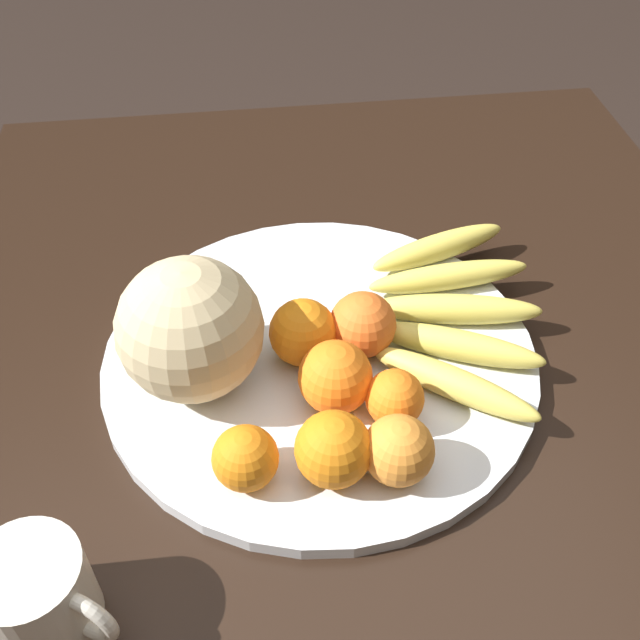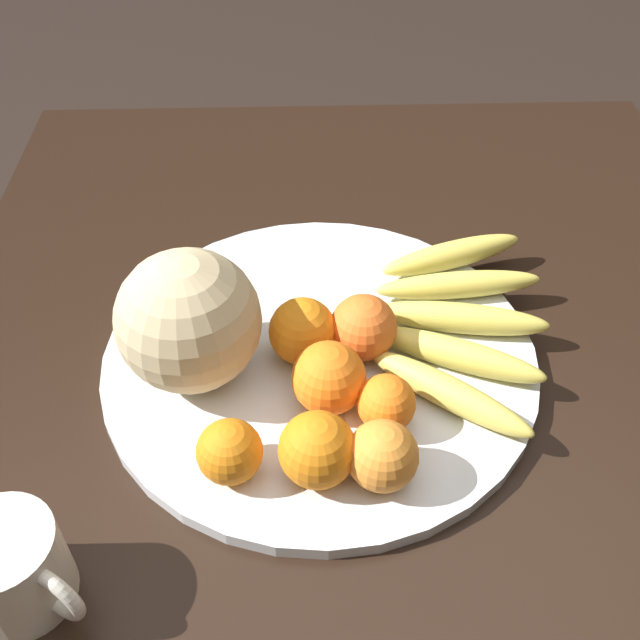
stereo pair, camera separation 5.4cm
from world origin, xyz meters
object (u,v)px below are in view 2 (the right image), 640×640
(fruit_bowl, at_px, (320,357))
(melon, at_px, (188,321))
(orange_front_left, at_px, (387,456))
(produce_tag, at_px, (362,433))
(banana_bunch, at_px, (455,318))
(orange_mid_center, at_px, (363,328))
(ceramic_mug, at_px, (14,569))
(orange_back_right, at_px, (303,331))
(orange_back_left, at_px, (386,403))
(orange_front_right, at_px, (317,450))
(orange_top_small, at_px, (329,378))
(orange_side_extra, at_px, (230,452))
(kitchen_table, at_px, (367,456))

(fruit_bowl, xyz_separation_m, melon, (0.02, -0.13, 0.08))
(orange_front_left, xyz_separation_m, produce_tag, (-0.05, -0.02, -0.03))
(banana_bunch, relative_size, orange_mid_center, 4.61)
(ceramic_mug, bearing_deg, orange_back_right, 137.14)
(orange_back_right, bearing_deg, produce_tag, 27.45)
(orange_back_right, bearing_deg, orange_back_left, 40.15)
(orange_front_right, bearing_deg, orange_back_right, -175.84)
(fruit_bowl, bearing_deg, orange_back_right, -81.24)
(orange_top_small, bearing_deg, orange_front_right, -9.18)
(melon, relative_size, orange_back_right, 2.04)
(melon, bearing_deg, orange_front_right, 43.05)
(melon, xyz_separation_m, orange_front_left, (0.14, 0.19, -0.04))
(fruit_bowl, relative_size, orange_top_small, 6.29)
(fruit_bowl, height_order, orange_top_small, orange_top_small)
(orange_front_left, height_order, orange_side_extra, orange_front_left)
(orange_side_extra, relative_size, produce_tag, 0.63)
(banana_bunch, relative_size, orange_side_extra, 5.37)
(orange_front_right, xyz_separation_m, orange_mid_center, (-0.16, 0.05, -0.00))
(fruit_bowl, bearing_deg, orange_front_right, -2.69)
(orange_front_right, distance_m, orange_side_extra, 0.08)
(melon, bearing_deg, produce_tag, 62.26)
(fruit_bowl, distance_m, banana_bunch, 0.16)
(orange_top_small, bearing_deg, orange_back_left, 63.80)
(orange_mid_center, distance_m, orange_back_left, 0.10)
(orange_mid_center, relative_size, orange_back_left, 1.23)
(orange_back_left, bearing_deg, orange_back_right, -139.85)
(orange_mid_center, xyz_separation_m, produce_tag, (0.11, -0.01, -0.03))
(fruit_bowl, distance_m, orange_front_right, 0.16)
(banana_bunch, bearing_deg, orange_top_small, -135.12)
(melon, distance_m, orange_top_small, 0.15)
(banana_bunch, relative_size, produce_tag, 3.36)
(kitchen_table, bearing_deg, orange_back_right, -128.13)
(produce_tag, bearing_deg, orange_back_left, 120.32)
(orange_side_extra, bearing_deg, melon, -161.03)
(orange_front_right, distance_m, orange_back_right, 0.15)
(kitchen_table, height_order, orange_mid_center, orange_mid_center)
(orange_front_right, height_order, orange_top_small, orange_top_small)
(orange_front_right, bearing_deg, orange_mid_center, 161.20)
(kitchen_table, height_order, produce_tag, produce_tag)
(melon, relative_size, orange_top_small, 1.97)
(fruit_bowl, relative_size, orange_front_right, 6.52)
(fruit_bowl, distance_m, melon, 0.16)
(orange_front_left, xyz_separation_m, orange_side_extra, (-0.01, -0.14, -0.00))
(fruit_bowl, relative_size, ceramic_mug, 4.13)
(melon, distance_m, banana_bunch, 0.30)
(melon, height_order, orange_back_right, melon)
(banana_bunch, distance_m, orange_front_right, 0.25)
(orange_mid_center, bearing_deg, orange_front_right, -18.80)
(orange_back_left, bearing_deg, orange_side_extra, -70.16)
(melon, bearing_deg, orange_top_small, 70.67)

